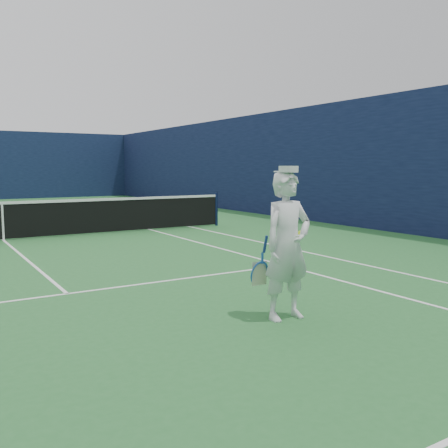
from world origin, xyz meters
The scene contains 5 objects.
ground centered at (0.00, 0.00, 0.00)m, with size 80.00×80.00×0.00m, color #25632D.
court_markings centered at (0.00, 0.00, 0.00)m, with size 11.03×23.83×0.01m.
windscreen_fence centered at (0.00, 0.00, 2.00)m, with size 20.12×36.12×4.00m.
tennis_net centered at (0.00, 0.00, 0.55)m, with size 12.88×0.09×1.07m.
tennis_player centered at (2.04, -9.06, 0.93)m, with size 0.77×0.47×1.91m.
Camera 1 is at (-1.81, -13.84, 1.89)m, focal length 40.00 mm.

